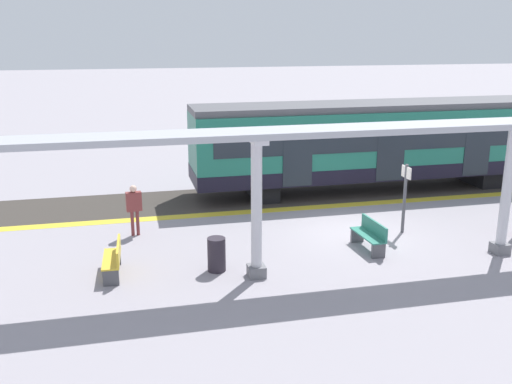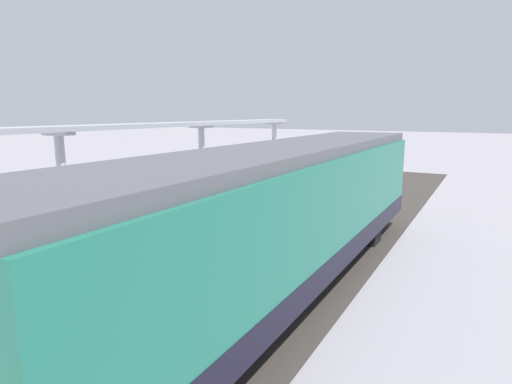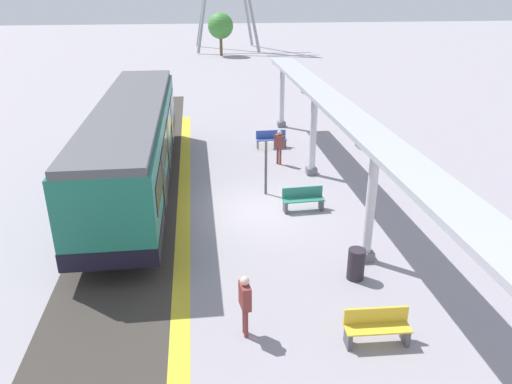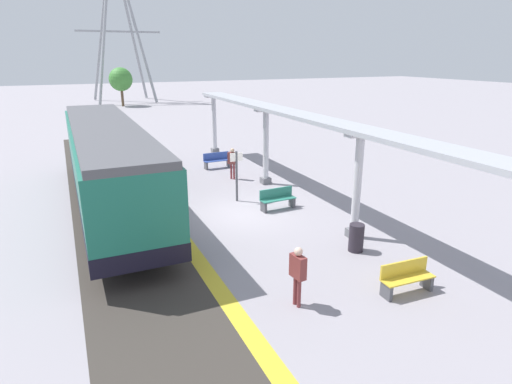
% 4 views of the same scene
% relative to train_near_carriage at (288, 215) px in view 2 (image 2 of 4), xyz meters
% --- Properties ---
extents(ground_plane, '(176.00, 176.00, 0.00)m').
position_rel_train_near_carriage_xyz_m(ground_plane, '(4.67, -2.86, -1.83)').
color(ground_plane, gray).
extents(tactile_edge_strip, '(0.49, 27.84, 0.01)m').
position_rel_train_near_carriage_xyz_m(tactile_edge_strip, '(1.84, -2.86, -1.83)').
color(tactile_edge_strip, gold).
rests_on(tactile_edge_strip, ground).
extents(trackbed, '(3.20, 39.84, 0.01)m').
position_rel_train_near_carriage_xyz_m(trackbed, '(-0.01, -2.86, -1.83)').
color(trackbed, '#38332D').
rests_on(trackbed, ground).
extents(train_near_carriage, '(2.65, 14.58, 3.48)m').
position_rel_train_near_carriage_xyz_m(train_near_carriage, '(0.00, 0.00, 0.00)').
color(train_near_carriage, '#1E6D59').
rests_on(train_near_carriage, ground).
extents(canopy_pillar_nearest, '(1.10, 0.44, 3.65)m').
position_rel_train_near_carriage_xyz_m(canopy_pillar_nearest, '(7.30, -13.83, 0.02)').
color(canopy_pillar_nearest, slate).
rests_on(canopy_pillar_nearest, ground).
extents(canopy_pillar_second, '(1.10, 0.44, 3.65)m').
position_rel_train_near_carriage_xyz_m(canopy_pillar_second, '(7.30, -6.57, 0.02)').
color(canopy_pillar_second, slate).
rests_on(canopy_pillar_second, ground).
extents(canopy_pillar_third, '(1.10, 0.44, 3.65)m').
position_rel_train_near_carriage_xyz_m(canopy_pillar_third, '(7.30, 0.57, 0.02)').
color(canopy_pillar_third, slate).
rests_on(canopy_pillar_third, ground).
extents(canopy_beam, '(1.20, 22.83, 0.16)m').
position_rel_train_near_carriage_xyz_m(canopy_beam, '(7.30, -2.81, 1.90)').
color(canopy_beam, '#A8AAB2').
rests_on(canopy_beam, canopy_pillar_nearest).
extents(bench_near_end, '(1.52, 0.51, 0.86)m').
position_rel_train_near_carriage_xyz_m(bench_near_end, '(6.16, -2.93, -1.39)').
color(bench_near_end, '#2B7664').
rests_on(bench_near_end, ground).
extents(bench_mid_platform, '(1.52, 0.50, 0.86)m').
position_rel_train_near_carriage_xyz_m(bench_mid_platform, '(6.33, -10.13, -1.39)').
color(bench_mid_platform, gold).
rests_on(bench_mid_platform, ground).
extents(trash_bin, '(0.48, 0.48, 0.91)m').
position_rel_train_near_carriage_xyz_m(trash_bin, '(6.68, -7.51, -1.38)').
color(trash_bin, '#2A242D').
rests_on(trash_bin, ground).
extents(platform_info_sign, '(0.56, 0.10, 2.20)m').
position_rel_train_near_carriage_xyz_m(platform_info_sign, '(5.03, -1.31, -0.51)').
color(platform_info_sign, '#4C4C51').
rests_on(platform_info_sign, ground).
extents(passenger_waiting_near_edge, '(0.27, 0.49, 1.61)m').
position_rel_train_near_carriage_xyz_m(passenger_waiting_near_edge, '(3.38, -9.51, -0.83)').
color(passenger_waiting_near_edge, brown).
rests_on(passenger_waiting_near_edge, ground).
extents(passenger_by_the_benches, '(0.46, 0.49, 1.60)m').
position_rel_train_near_carriage_xyz_m(passenger_by_the_benches, '(6.10, 1.98, -0.83)').
color(passenger_by_the_benches, brown).
rests_on(passenger_by_the_benches, ground).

